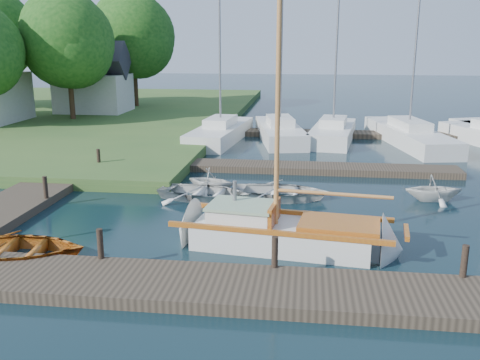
# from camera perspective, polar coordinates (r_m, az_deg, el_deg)

# --- Properties ---
(ground) EXTENTS (160.00, 160.00, 0.00)m
(ground) POSITION_cam_1_polar(r_m,az_deg,el_deg) (18.40, 0.00, -3.62)
(ground) COLOR black
(ground) RESTS_ON ground
(near_dock) EXTENTS (18.00, 2.20, 0.30)m
(near_dock) POSITION_cam_1_polar(r_m,az_deg,el_deg) (12.84, -3.42, -11.31)
(near_dock) COLOR #322A20
(near_dock) RESTS_ON ground
(left_dock) EXTENTS (2.20, 18.00, 0.30)m
(left_dock) POSITION_cam_1_polar(r_m,az_deg,el_deg) (22.57, -19.92, -0.67)
(left_dock) COLOR #322A20
(left_dock) RESTS_ON ground
(far_dock) EXTENTS (14.00, 1.60, 0.30)m
(far_dock) POSITION_cam_1_polar(r_m,az_deg,el_deg) (24.49, 6.56, 1.28)
(far_dock) COLOR #322A20
(far_dock) RESTS_ON ground
(pontoon) EXTENTS (30.00, 1.60, 0.30)m
(pontoon) POSITION_cam_1_polar(r_m,az_deg,el_deg) (34.70, 20.17, 4.42)
(pontoon) COLOR #322A20
(pontoon) RESTS_ON ground
(mooring_post_1) EXTENTS (0.16, 0.16, 0.80)m
(mooring_post_1) POSITION_cam_1_polar(r_m,az_deg,el_deg) (14.31, -14.68, -6.59)
(mooring_post_1) COLOR black
(mooring_post_1) RESTS_ON near_dock
(mooring_post_2) EXTENTS (0.16, 0.16, 0.80)m
(mooring_post_2) POSITION_cam_1_polar(r_m,az_deg,el_deg) (13.35, 3.73, -7.68)
(mooring_post_2) COLOR black
(mooring_post_2) RESTS_ON near_dock
(mooring_post_3) EXTENTS (0.16, 0.16, 0.80)m
(mooring_post_3) POSITION_cam_1_polar(r_m,az_deg,el_deg) (13.87, 22.82, -7.98)
(mooring_post_3) COLOR black
(mooring_post_3) RESTS_ON near_dock
(mooring_post_4) EXTENTS (0.16, 0.16, 0.80)m
(mooring_post_4) POSITION_cam_1_polar(r_m,az_deg,el_deg) (20.26, -20.04, -0.74)
(mooring_post_4) COLOR black
(mooring_post_4) RESTS_ON left_dock
(mooring_post_5) EXTENTS (0.16, 0.16, 0.80)m
(mooring_post_5) POSITION_cam_1_polar(r_m,az_deg,el_deg) (24.68, -14.85, 2.30)
(mooring_post_5) COLOR black
(mooring_post_5) RESTS_ON left_dock
(sailboat) EXTENTS (7.34, 2.86, 9.83)m
(sailboat) POSITION_cam_1_polar(r_m,az_deg,el_deg) (15.48, 5.15, -5.92)
(sailboat) COLOR silver
(sailboat) RESTS_ON ground
(dinghy) EXTENTS (4.14, 3.15, 0.80)m
(dinghy) POSITION_cam_1_polar(r_m,az_deg,el_deg) (15.79, -23.11, -6.45)
(dinghy) COLOR maroon
(dinghy) RESTS_ON ground
(tender_a) EXTENTS (3.88, 3.08, 0.72)m
(tender_a) POSITION_cam_1_polar(r_m,az_deg,el_deg) (20.00, -3.83, -1.07)
(tender_a) COLOR silver
(tender_a) RESTS_ON ground
(tender_b) EXTENTS (2.36, 2.18, 1.03)m
(tender_b) POSITION_cam_1_polar(r_m,az_deg,el_deg) (21.06, -3.12, 0.18)
(tender_b) COLOR silver
(tender_b) RESTS_ON ground
(tender_c) EXTENTS (3.69, 2.69, 0.75)m
(tender_c) POSITION_cam_1_polar(r_m,az_deg,el_deg) (20.07, 4.28, -0.98)
(tender_c) COLOR silver
(tender_c) RESTS_ON ground
(tender_d) EXTENTS (2.25, 2.00, 1.09)m
(tender_d) POSITION_cam_1_polar(r_m,az_deg,el_deg) (21.01, 19.99, -0.65)
(tender_d) COLOR silver
(tender_d) RESTS_ON ground
(marina_boat_0) EXTENTS (3.05, 8.26, 10.40)m
(marina_boat_0) POSITION_cam_1_polar(r_m,az_deg,el_deg) (31.80, -2.09, 5.21)
(marina_boat_0) COLOR silver
(marina_boat_0) RESTS_ON ground
(marina_boat_1) EXTENTS (3.63, 8.13, 10.51)m
(marina_boat_1) POSITION_cam_1_polar(r_m,az_deg,el_deg) (32.15, 4.27, 5.29)
(marina_boat_1) COLOR silver
(marina_boat_1) RESTS_ON ground
(marina_boat_2) EXTENTS (3.18, 7.36, 11.39)m
(marina_boat_2) POSITION_cam_1_polar(r_m,az_deg,el_deg) (32.18, 9.89, 5.14)
(marina_boat_2) COLOR silver
(marina_boat_2) RESTS_ON ground
(marina_boat_3) EXTENTS (4.07, 10.19, 10.64)m
(marina_boat_3) POSITION_cam_1_polar(r_m,az_deg,el_deg) (32.37, 17.56, 4.70)
(marina_boat_3) COLOR silver
(marina_boat_3) RESTS_ON ground
(house_c) EXTENTS (5.25, 4.00, 5.28)m
(house_c) POSITION_cam_1_polar(r_m,az_deg,el_deg) (42.66, -15.36, 9.84)
(house_c) COLOR beige
(house_c) RESTS_ON shore
(tree_3) EXTENTS (6.41, 6.38, 8.74)m
(tree_3) POSITION_cam_1_polar(r_m,az_deg,el_deg) (38.91, -17.94, 14.02)
(tree_3) COLOR #332114
(tree_3) RESTS_ON shore
(tree_7) EXTENTS (6.83, 6.83, 9.38)m
(tree_7) POSITION_cam_1_polar(r_m,az_deg,el_deg) (45.65, -11.29, 14.91)
(tree_7) COLOR #332114
(tree_7) RESTS_ON shore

